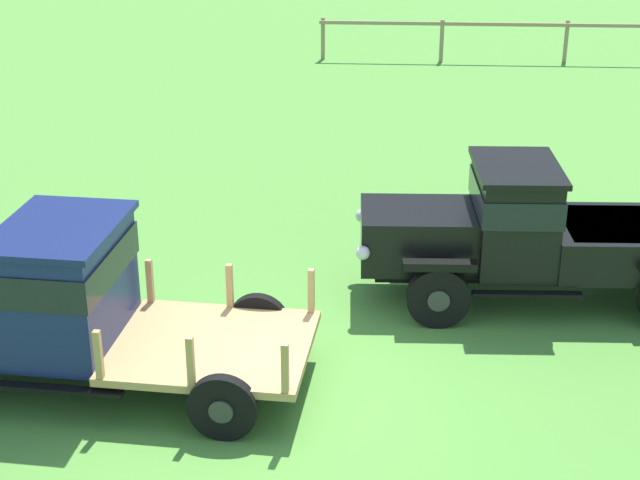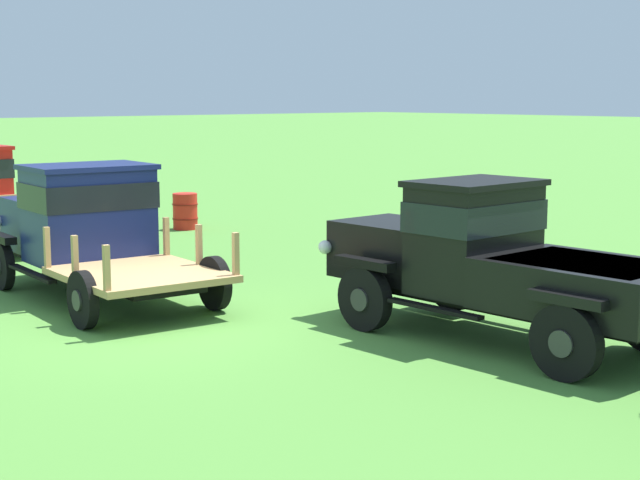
% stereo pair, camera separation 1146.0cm
% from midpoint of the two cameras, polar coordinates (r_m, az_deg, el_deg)
% --- Properties ---
extents(ground_plane, '(240.00, 240.00, 0.00)m').
position_cam_midpoint_polar(ground_plane, '(11.80, -29.98, -4.50)').
color(ground_plane, '#518E38').
extents(paddock_fence, '(13.98, 0.53, 1.23)m').
position_cam_midpoint_polar(paddock_fence, '(27.46, 3.62, 14.79)').
color(paddock_fence, '#997F60').
rests_on(paddock_fence, ground).
extents(vintage_truck_second_in_line, '(5.45, 2.58, 2.10)m').
position_cam_midpoint_polar(vintage_truck_second_in_line, '(13.35, -40.35, 1.21)').
color(vintage_truck_second_in_line, black).
rests_on(vintage_truck_second_in_line, ground).
extents(vintage_truck_midrow_center, '(5.23, 2.22, 2.08)m').
position_cam_midpoint_polar(vintage_truck_midrow_center, '(12.52, -10.33, 5.08)').
color(vintage_truck_midrow_center, black).
rests_on(vintage_truck_midrow_center, ground).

